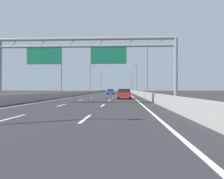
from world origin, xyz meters
The scene contains 50 objects.
ground_plane centered at (0.00, 100.00, 0.00)m, with size 260.00×260.00×0.00m, color #2D2D30.
lane_dash_left_1 centered at (-1.80, 12.50, 0.01)m, with size 0.16×3.00×0.01m, color white.
lane_dash_left_2 centered at (-1.80, 21.50, 0.01)m, with size 0.16×3.00×0.01m, color white.
lane_dash_left_3 centered at (-1.80, 30.50, 0.01)m, with size 0.16×3.00×0.01m, color white.
lane_dash_left_4 centered at (-1.80, 39.50, 0.01)m, with size 0.16×3.00×0.01m, color white.
lane_dash_left_5 centered at (-1.80, 48.50, 0.01)m, with size 0.16×3.00×0.01m, color white.
lane_dash_left_6 centered at (-1.80, 57.50, 0.01)m, with size 0.16×3.00×0.01m, color white.
lane_dash_left_7 centered at (-1.80, 66.50, 0.01)m, with size 0.16×3.00×0.01m, color white.
lane_dash_left_8 centered at (-1.80, 75.50, 0.01)m, with size 0.16×3.00×0.01m, color white.
lane_dash_left_9 centered at (-1.80, 84.50, 0.01)m, with size 0.16×3.00×0.01m, color white.
lane_dash_left_10 centered at (-1.80, 93.50, 0.01)m, with size 0.16×3.00×0.01m, color white.
lane_dash_left_11 centered at (-1.80, 102.50, 0.01)m, with size 0.16×3.00×0.01m, color white.
lane_dash_left_12 centered at (-1.80, 111.50, 0.01)m, with size 0.16×3.00×0.01m, color white.
lane_dash_left_13 centered at (-1.80, 120.50, 0.01)m, with size 0.16×3.00×0.01m, color white.
lane_dash_left_14 centered at (-1.80, 129.50, 0.01)m, with size 0.16×3.00×0.01m, color white.
lane_dash_left_15 centered at (-1.80, 138.50, 0.01)m, with size 0.16×3.00×0.01m, color white.
lane_dash_left_16 centered at (-1.80, 147.50, 0.01)m, with size 0.16×3.00×0.01m, color white.
lane_dash_left_17 centered at (-1.80, 156.50, 0.01)m, with size 0.16×3.00×0.01m, color white.
lane_dash_right_1 centered at (1.80, 12.50, 0.01)m, with size 0.16×3.00×0.01m, color white.
lane_dash_right_2 centered at (1.80, 21.50, 0.01)m, with size 0.16×3.00×0.01m, color white.
lane_dash_right_3 centered at (1.80, 30.50, 0.01)m, with size 0.16×3.00×0.01m, color white.
lane_dash_right_4 centered at (1.80, 39.50, 0.01)m, with size 0.16×3.00×0.01m, color white.
lane_dash_right_5 centered at (1.80, 48.50, 0.01)m, with size 0.16×3.00×0.01m, color white.
lane_dash_right_6 centered at (1.80, 57.50, 0.01)m, with size 0.16×3.00×0.01m, color white.
lane_dash_right_7 centered at (1.80, 66.50, 0.01)m, with size 0.16×3.00×0.01m, color white.
lane_dash_right_8 centered at (1.80, 75.50, 0.01)m, with size 0.16×3.00×0.01m, color white.
lane_dash_right_9 centered at (1.80, 84.50, 0.01)m, with size 0.16×3.00×0.01m, color white.
lane_dash_right_10 centered at (1.80, 93.50, 0.01)m, with size 0.16×3.00×0.01m, color white.
lane_dash_right_11 centered at (1.80, 102.50, 0.01)m, with size 0.16×3.00×0.01m, color white.
lane_dash_right_12 centered at (1.80, 111.50, 0.01)m, with size 0.16×3.00×0.01m, color white.
lane_dash_right_13 centered at (1.80, 120.50, 0.01)m, with size 0.16×3.00×0.01m, color white.
lane_dash_right_14 centered at (1.80, 129.50, 0.01)m, with size 0.16×3.00×0.01m, color white.
lane_dash_right_15 centered at (1.80, 138.50, 0.01)m, with size 0.16×3.00×0.01m, color white.
lane_dash_right_16 centered at (1.80, 147.50, 0.01)m, with size 0.16×3.00×0.01m, color white.
lane_dash_right_17 centered at (1.80, 156.50, 0.01)m, with size 0.16×3.00×0.01m, color white.
edge_line_left centered at (-5.25, 88.00, 0.01)m, with size 0.16×176.00×0.01m, color white.
edge_line_right centered at (5.25, 88.00, 0.01)m, with size 0.16×176.00×0.01m, color white.
barrier_left centered at (-6.90, 110.00, 0.47)m, with size 0.45×220.00×0.95m.
barrier_right centered at (6.90, 110.00, 0.47)m, with size 0.45×220.00×0.95m.
sign_gantry centered at (-0.21, 23.45, 4.84)m, with size 17.23×0.36×6.36m.
streetlamp_left_mid centered at (-7.47, 42.73, 5.40)m, with size 2.58×0.28×9.50m.
streetlamp_right_mid centered at (7.47, 42.73, 5.40)m, with size 2.58×0.28×9.50m.
streetlamp_left_far centered at (-7.47, 78.46, 5.40)m, with size 2.58×0.28×9.50m.
streetlamp_right_far centered at (7.47, 78.46, 5.40)m, with size 2.58×0.28×9.50m.
streetlamp_left_distant centered at (-7.47, 114.19, 5.40)m, with size 2.58×0.28×9.50m.
streetlamp_right_distant centered at (7.47, 114.19, 5.40)m, with size 2.58×0.28×9.50m.
white_car centered at (3.48, 90.38, 0.75)m, with size 1.90×4.42×1.45m.
red_car centered at (3.66, 34.86, 0.75)m, with size 1.88×4.11×1.45m.
yellow_car centered at (-3.71, 114.03, 0.72)m, with size 1.74×4.27×1.40m.
blue_car centered at (-0.08, 65.86, 0.74)m, with size 1.77×4.37×1.44m.
Camera 1 is at (3.62, 1.72, 1.40)m, focal length 36.91 mm.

